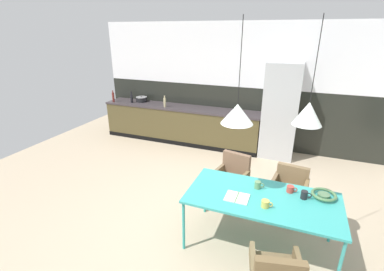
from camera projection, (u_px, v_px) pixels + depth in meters
The scene contains 20 objects.
ground_plane at pixel (204, 224), 3.98m from camera, with size 9.65×9.65×0.00m, color tan.
back_wall_splashback_dark at pixel (248, 117), 6.49m from camera, with size 7.42×0.12×1.41m, color black.
back_wall_panel_upper at pixel (253, 55), 5.98m from camera, with size 7.42×0.12×1.41m, color white.
kitchen_counter at pixel (180, 124), 6.82m from camera, with size 3.94×0.63×0.89m.
refrigerator_column at pixel (280, 111), 5.82m from camera, with size 0.71×0.60×2.04m, color #ADAFB2.
dining_table at pixel (262, 200), 3.34m from camera, with size 1.82×0.90×0.73m.
armchair_far_side at pixel (233, 173), 4.36m from camera, with size 0.56×0.56×0.80m.
armchair_corner_seat at pixel (290, 184), 4.03m from camera, with size 0.54×0.52×0.75m.
fruit_bowl at pixel (324, 195), 3.31m from camera, with size 0.29×0.29×0.06m.
open_book at pixel (237, 197), 3.31m from camera, with size 0.28×0.24×0.02m.
mug_white_ceramic at pixel (304, 195), 3.28m from camera, with size 0.13×0.08×0.10m.
mug_tall_blue at pixel (265, 204), 3.13m from camera, with size 0.13×0.09×0.09m.
mug_dark_espresso at pixel (258, 185), 3.50m from camera, with size 0.12×0.08×0.10m.
mug_wide_latte at pixel (290, 189), 3.42m from camera, with size 0.13×0.09×0.08m.
cooking_pot at pixel (142, 99), 7.11m from camera, with size 0.28×0.28×0.15m.
bottle_spice_small at pixel (132, 98), 7.00m from camera, with size 0.06×0.06×0.29m.
bottle_wine_green at pixel (113, 97), 7.08m from camera, with size 0.06×0.06×0.30m.
bottle_oil_tall at pixel (165, 102), 6.60m from camera, with size 0.06×0.06×0.28m.
pendant_lamp_over_table_near at pixel (237, 114), 3.06m from camera, with size 0.37×0.37×1.14m.
pendant_lamp_over_table_far at pixel (308, 113), 2.86m from camera, with size 0.30×0.30×1.09m.
Camera 1 is at (1.04, -3.09, 2.63)m, focal length 25.62 mm.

